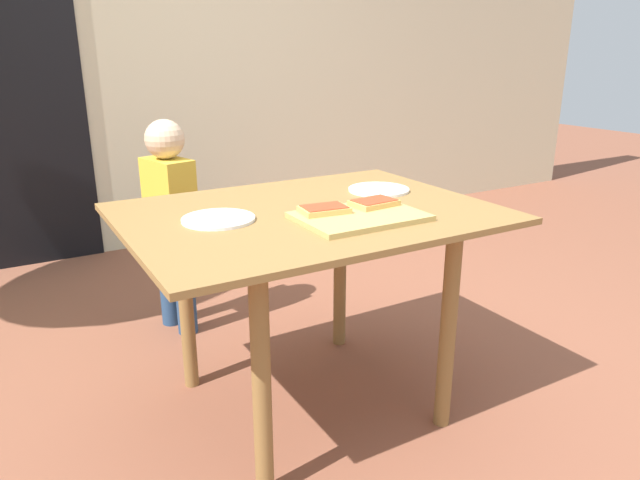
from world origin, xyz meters
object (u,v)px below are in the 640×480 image
object	(u,v)px
pizza_slice_far_right	(374,203)
dining_table	(309,242)
cutting_board	(360,217)
child_left	(171,213)
pizza_slice_far_left	(325,209)
plate_white_left	(218,219)
plate_white_right	(379,190)

from	to	relation	value
pizza_slice_far_right	dining_table	bearing A→B (deg)	148.57
dining_table	cutting_board	size ratio (longest dim) A/B	3.08
child_left	pizza_slice_far_left	bearing A→B (deg)	-76.19
dining_table	child_left	distance (m)	0.89
pizza_slice_far_left	plate_white_left	bearing A→B (deg)	155.50
cutting_board	pizza_slice_far_left	world-z (taller)	pizza_slice_far_left
pizza_slice_far_left	child_left	xyz separation A→B (m)	(-0.24, 0.96, -0.21)
pizza_slice_far_left	pizza_slice_far_right	size ratio (longest dim) A/B	1.01
dining_table	plate_white_right	distance (m)	0.40
dining_table	pizza_slice_far_left	size ratio (longest dim) A/B	7.51
plate_white_left	child_left	bearing A→B (deg)	84.97
pizza_slice_far_right	plate_white_left	world-z (taller)	pizza_slice_far_right
pizza_slice_far_right	plate_white_right	bearing A→B (deg)	51.14
cutting_board	pizza_slice_far_right	bearing A→B (deg)	31.76
pizza_slice_far_left	plate_white_right	world-z (taller)	pizza_slice_far_left
pizza_slice_far_left	child_left	bearing A→B (deg)	103.81
pizza_slice_far_right	pizza_slice_far_left	bearing A→B (deg)	176.73
child_left	cutting_board	bearing A→B (deg)	-72.61
dining_table	plate_white_left	world-z (taller)	plate_white_left
dining_table	cutting_board	world-z (taller)	cutting_board
dining_table	pizza_slice_far_right	xyz separation A→B (m)	(0.19, -0.11, 0.14)
pizza_slice_far_right	plate_white_right	distance (m)	0.29
cutting_board	plate_white_left	world-z (taller)	cutting_board
dining_table	pizza_slice_far_right	size ratio (longest dim) A/B	7.61
dining_table	pizza_slice_far_left	bearing A→B (deg)	-88.92
pizza_slice_far_right	plate_white_left	xyz separation A→B (m)	(-0.49, 0.15, -0.02)
plate_white_right	child_left	world-z (taller)	child_left
pizza_slice_far_left	plate_white_right	distance (m)	0.43
dining_table	pizza_slice_far_left	world-z (taller)	pizza_slice_far_left
pizza_slice_far_right	plate_white_left	distance (m)	0.51
dining_table	child_left	xyz separation A→B (m)	(-0.23, 0.85, -0.07)
plate_white_right	pizza_slice_far_right	bearing A→B (deg)	-128.86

